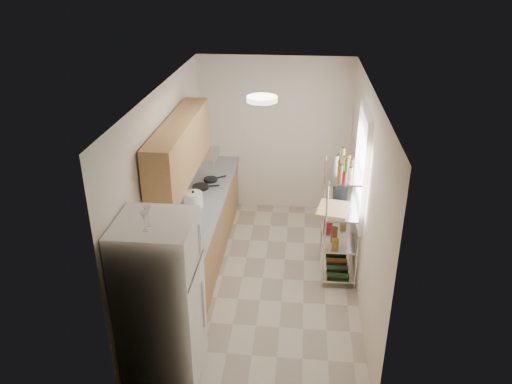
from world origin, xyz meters
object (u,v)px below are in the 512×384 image
Objects in this scene: cutting_board at (333,209)px; frying_pan_large at (201,187)px; rice_cooker at (193,200)px; refrigerator at (161,301)px; espresso_machine at (341,185)px.

frying_pan_large is at bearing 158.81° from cutting_board.
frying_pan_large is at bearing 92.11° from rice_cooker.
refrigerator is at bearing -132.76° from cutting_board.
frying_pan_large is at bearing 170.68° from espresso_machine.
rice_cooker is 0.60m from frying_pan_large.
refrigerator is 5.99× the size of espresso_machine.
frying_pan_large is at bearing 92.74° from refrigerator.
cutting_board is (1.87, -0.14, 0.02)m from rice_cooker.
rice_cooker is 1.87m from cutting_board.
rice_cooker is at bearing 175.67° from cutting_board.
frying_pan_large is 2.03m from espresso_machine.
espresso_machine is at bearing -23.63° from frying_pan_large.
refrigerator is 2.05m from rice_cooker.
rice_cooker is at bearing -104.20° from frying_pan_large.
refrigerator is at bearing -130.22° from espresso_machine.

